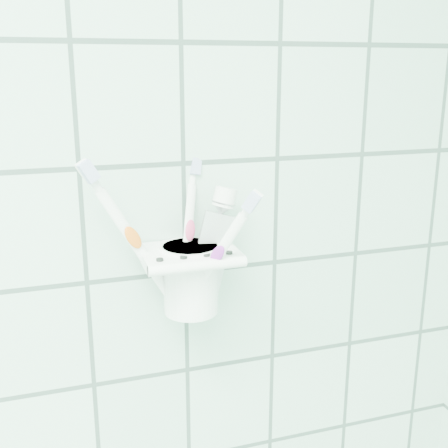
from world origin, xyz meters
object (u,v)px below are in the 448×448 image
(toothbrush_pink, at_px, (175,222))
(toothpaste_tube, at_px, (199,238))
(cup, at_px, (191,276))
(holder_bracket, at_px, (188,255))
(toothbrush_blue, at_px, (181,235))
(toothbrush_orange, at_px, (183,234))

(toothbrush_pink, height_order, toothpaste_tube, toothbrush_pink)
(cup, bearing_deg, toothbrush_pink, 175.11)
(toothbrush_pink, bearing_deg, holder_bracket, -40.47)
(cup, relative_size, toothpaste_tube, 0.54)
(toothbrush_blue, xyz_separation_m, toothpaste_tube, (0.03, 0.01, -0.01))
(holder_bracket, distance_m, toothbrush_orange, 0.03)
(holder_bracket, relative_size, toothbrush_blue, 0.62)
(holder_bracket, distance_m, toothpaste_tube, 0.03)
(toothbrush_pink, bearing_deg, cup, -25.81)
(toothbrush_pink, relative_size, toothpaste_tube, 1.31)
(toothbrush_pink, distance_m, toothbrush_orange, 0.02)
(holder_bracket, bearing_deg, toothpaste_tube, 16.59)
(holder_bracket, bearing_deg, cup, 47.79)
(toothbrush_pink, bearing_deg, toothbrush_orange, -57.86)
(toothbrush_blue, distance_m, toothpaste_tube, 0.03)
(toothbrush_blue, bearing_deg, toothpaste_tube, 6.24)
(holder_bracket, relative_size, cup, 1.33)
(cup, distance_m, toothbrush_pink, 0.07)
(cup, distance_m, toothbrush_blue, 0.06)
(toothbrush_orange, bearing_deg, toothbrush_blue, -113.05)
(cup, bearing_deg, toothbrush_orange, -155.92)
(toothbrush_pink, bearing_deg, toothpaste_tube, -22.13)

